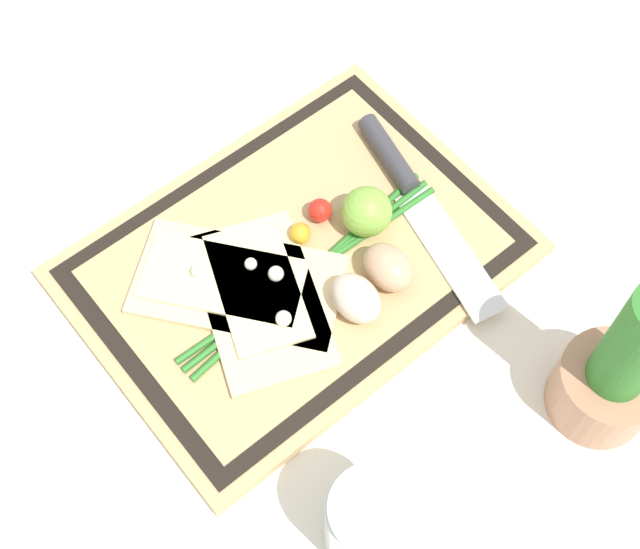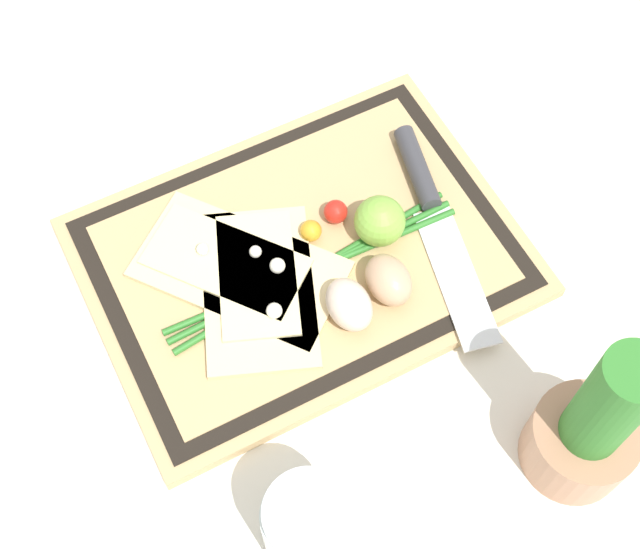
{
  "view_description": "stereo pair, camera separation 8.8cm",
  "coord_description": "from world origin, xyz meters",
  "px_view_note": "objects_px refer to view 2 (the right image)",
  "views": [
    {
      "loc": [
        0.27,
        0.37,
        0.81
      ],
      "look_at": [
        0.0,
        0.04,
        0.04
      ],
      "focal_mm": 50.0,
      "sensor_mm": 36.0,
      "label": 1
    },
    {
      "loc": [
        0.19,
        0.41,
        0.81
      ],
      "look_at": [
        0.0,
        0.04,
        0.04
      ],
      "focal_mm": 50.0,
      "sensor_mm": 36.0,
      "label": 2
    }
  ],
  "objects_px": {
    "pizza_slice_far": "(259,286)",
    "egg_brown": "(388,280)",
    "herb_pot": "(590,430)",
    "sauce_jar": "(309,529)",
    "knife": "(428,198)",
    "cherry_tomato_yellow": "(311,231)",
    "egg_pink": "(349,305)",
    "lime": "(380,221)",
    "cherry_tomato_red": "(336,212)",
    "pizza_slice_near": "(237,267)"
  },
  "relations": [
    {
      "from": "egg_pink",
      "to": "egg_brown",
      "type": "bearing_deg",
      "value": -172.83
    },
    {
      "from": "pizza_slice_near",
      "to": "egg_pink",
      "type": "bearing_deg",
      "value": 128.49
    },
    {
      "from": "knife",
      "to": "sauce_jar",
      "type": "relative_size",
      "value": 2.56
    },
    {
      "from": "knife",
      "to": "sauce_jar",
      "type": "height_order",
      "value": "sauce_jar"
    },
    {
      "from": "egg_brown",
      "to": "lime",
      "type": "height_order",
      "value": "lime"
    },
    {
      "from": "sauce_jar",
      "to": "pizza_slice_near",
      "type": "bearing_deg",
      "value": -101.64
    },
    {
      "from": "pizza_slice_far",
      "to": "sauce_jar",
      "type": "bearing_deg",
      "value": 74.67
    },
    {
      "from": "pizza_slice_far",
      "to": "cherry_tomato_yellow",
      "type": "distance_m",
      "value": 0.08
    },
    {
      "from": "lime",
      "to": "cherry_tomato_yellow",
      "type": "height_order",
      "value": "lime"
    },
    {
      "from": "egg_pink",
      "to": "lime",
      "type": "relative_size",
      "value": 1.09
    },
    {
      "from": "egg_brown",
      "to": "sauce_jar",
      "type": "distance_m",
      "value": 0.25
    },
    {
      "from": "lime",
      "to": "cherry_tomato_red",
      "type": "bearing_deg",
      "value": -51.62
    },
    {
      "from": "cherry_tomato_red",
      "to": "herb_pot",
      "type": "height_order",
      "value": "herb_pot"
    },
    {
      "from": "knife",
      "to": "lime",
      "type": "relative_size",
      "value": 4.99
    },
    {
      "from": "pizza_slice_near",
      "to": "sauce_jar",
      "type": "bearing_deg",
      "value": 78.36
    },
    {
      "from": "cherry_tomato_red",
      "to": "sauce_jar",
      "type": "height_order",
      "value": "sauce_jar"
    },
    {
      "from": "sauce_jar",
      "to": "herb_pot",
      "type": "bearing_deg",
      "value": 170.57
    },
    {
      "from": "cherry_tomato_red",
      "to": "herb_pot",
      "type": "xyz_separation_m",
      "value": [
        -0.08,
        0.32,
        0.04
      ]
    },
    {
      "from": "egg_brown",
      "to": "herb_pot",
      "type": "relative_size",
      "value": 0.28
    },
    {
      "from": "herb_pot",
      "to": "pizza_slice_far",
      "type": "bearing_deg",
      "value": -56.81
    },
    {
      "from": "pizza_slice_far",
      "to": "egg_brown",
      "type": "distance_m",
      "value": 0.13
    },
    {
      "from": "cherry_tomato_yellow",
      "to": "sauce_jar",
      "type": "height_order",
      "value": "sauce_jar"
    },
    {
      "from": "cherry_tomato_red",
      "to": "sauce_jar",
      "type": "distance_m",
      "value": 0.33
    },
    {
      "from": "pizza_slice_far",
      "to": "cherry_tomato_yellow",
      "type": "bearing_deg",
      "value": -158.17
    },
    {
      "from": "knife",
      "to": "egg_pink",
      "type": "xyz_separation_m",
      "value": [
        0.14,
        0.08,
        0.01
      ]
    },
    {
      "from": "sauce_jar",
      "to": "pizza_slice_far",
      "type": "bearing_deg",
      "value": -105.33
    },
    {
      "from": "herb_pot",
      "to": "cherry_tomato_yellow",
      "type": "bearing_deg",
      "value": -70.4
    },
    {
      "from": "herb_pot",
      "to": "sauce_jar",
      "type": "bearing_deg",
      "value": -9.43
    },
    {
      "from": "egg_pink",
      "to": "pizza_slice_far",
      "type": "bearing_deg",
      "value": -45.51
    },
    {
      "from": "cherry_tomato_red",
      "to": "knife",
      "type": "bearing_deg",
      "value": 164.3
    },
    {
      "from": "pizza_slice_near",
      "to": "pizza_slice_far",
      "type": "height_order",
      "value": "same"
    },
    {
      "from": "egg_pink",
      "to": "cherry_tomato_yellow",
      "type": "xyz_separation_m",
      "value": [
        -0.01,
        -0.1,
        -0.01
      ]
    },
    {
      "from": "cherry_tomato_red",
      "to": "sauce_jar",
      "type": "xyz_separation_m",
      "value": [
        0.17,
        0.28,
        0.01
      ]
    },
    {
      "from": "pizza_slice_far",
      "to": "herb_pot",
      "type": "relative_size",
      "value": 1.02
    },
    {
      "from": "knife",
      "to": "herb_pot",
      "type": "height_order",
      "value": "herb_pot"
    },
    {
      "from": "pizza_slice_far",
      "to": "knife",
      "type": "bearing_deg",
      "value": -176.99
    },
    {
      "from": "cherry_tomato_yellow",
      "to": "herb_pot",
      "type": "bearing_deg",
      "value": 109.6
    },
    {
      "from": "herb_pot",
      "to": "cherry_tomato_red",
      "type": "bearing_deg",
      "value": -76.29
    },
    {
      "from": "pizza_slice_near",
      "to": "cherry_tomato_yellow",
      "type": "bearing_deg",
      "value": -179.6
    },
    {
      "from": "cherry_tomato_red",
      "to": "lime",
      "type": "bearing_deg",
      "value": 128.38
    },
    {
      "from": "pizza_slice_near",
      "to": "egg_pink",
      "type": "height_order",
      "value": "egg_pink"
    },
    {
      "from": "sauce_jar",
      "to": "knife",
      "type": "bearing_deg",
      "value": -136.86
    },
    {
      "from": "herb_pot",
      "to": "sauce_jar",
      "type": "xyz_separation_m",
      "value": [
        0.25,
        -0.04,
        -0.03
      ]
    },
    {
      "from": "lime",
      "to": "cherry_tomato_red",
      "type": "distance_m",
      "value": 0.05
    },
    {
      "from": "knife",
      "to": "egg_brown",
      "type": "xyz_separation_m",
      "value": [
        0.09,
        0.07,
        0.01
      ]
    },
    {
      "from": "pizza_slice_far",
      "to": "egg_brown",
      "type": "height_order",
      "value": "egg_brown"
    },
    {
      "from": "lime",
      "to": "sauce_jar",
      "type": "xyz_separation_m",
      "value": [
        0.2,
        0.24,
        -0.0
      ]
    },
    {
      "from": "egg_brown",
      "to": "herb_pot",
      "type": "height_order",
      "value": "herb_pot"
    },
    {
      "from": "egg_pink",
      "to": "lime",
      "type": "xyz_separation_m",
      "value": [
        -0.07,
        -0.07,
        0.01
      ]
    },
    {
      "from": "pizza_slice_near",
      "to": "knife",
      "type": "distance_m",
      "value": 0.21
    }
  ]
}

